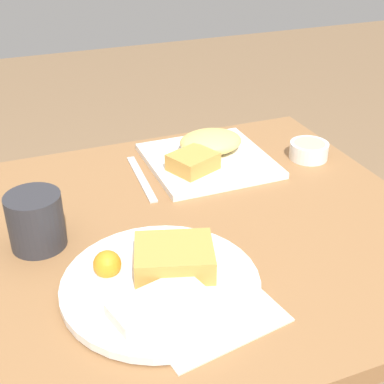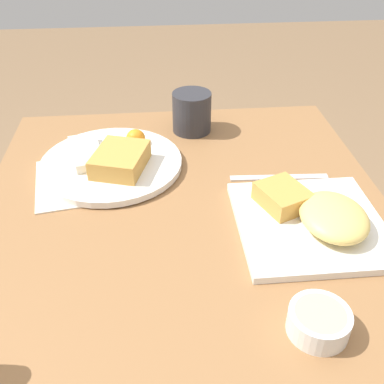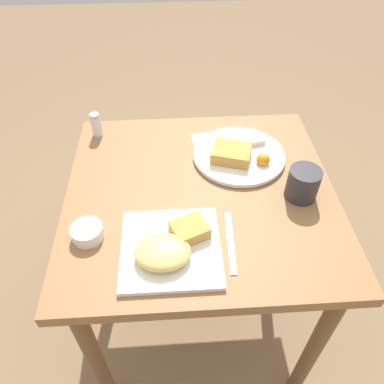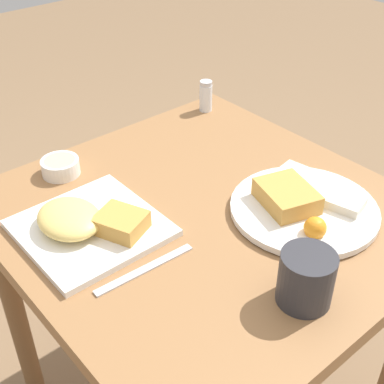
% 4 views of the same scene
% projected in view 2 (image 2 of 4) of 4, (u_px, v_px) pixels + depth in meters
% --- Properties ---
extents(dining_table, '(0.82, 0.79, 0.74)m').
position_uv_depth(dining_table, '(185.00, 242.00, 0.93)').
color(dining_table, olive).
rests_on(dining_table, ground_plane).
extents(menu_card, '(0.23, 0.26, 0.00)m').
position_uv_depth(menu_card, '(93.00, 178.00, 0.94)').
color(menu_card, beige).
rests_on(menu_card, dining_table).
extents(plate_square_near, '(0.26, 0.26, 0.06)m').
position_uv_depth(plate_square_near, '(315.00, 217.00, 0.80)').
color(plate_square_near, white).
rests_on(plate_square_near, dining_table).
extents(plate_oval_far, '(0.30, 0.30, 0.05)m').
position_uv_depth(plate_oval_far, '(112.00, 160.00, 0.96)').
color(plate_oval_far, white).
rests_on(plate_oval_far, menu_card).
extents(sauce_ramekin, '(0.09, 0.09, 0.04)m').
position_uv_depth(sauce_ramekin, '(319.00, 321.00, 0.62)').
color(sauce_ramekin, white).
rests_on(sauce_ramekin, dining_table).
extents(butter_knife, '(0.03, 0.21, 0.00)m').
position_uv_depth(butter_knife, '(279.00, 177.00, 0.94)').
color(butter_knife, silver).
rests_on(butter_knife, dining_table).
extents(coffee_mug, '(0.09, 0.09, 0.10)m').
position_uv_depth(coffee_mug, '(192.00, 112.00, 1.09)').
color(coffee_mug, '#2D2D33').
rests_on(coffee_mug, dining_table).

